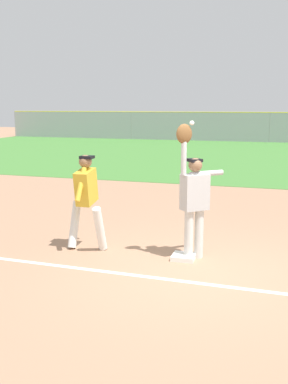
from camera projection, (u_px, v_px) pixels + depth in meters
The scene contains 8 objects.
ground_plane at pixel (196, 272), 7.14m from camera, with size 81.70×81.70×0.00m, color tan.
outfield_grass at pixel (261, 156), 23.25m from camera, with size 41.07×18.80×0.01m, color #478438.
first_base at pixel (184, 257), 7.72m from camera, with size 0.38×0.38×0.08m, color white.
fielder at pixel (194, 194), 7.56m from camera, with size 0.74×0.68×2.28m.
runner at pixel (86, 195), 8.07m from camera, with size 0.72×0.84×1.72m.
baseball at pixel (192, 123), 7.28m from camera, with size 0.07×0.07×0.07m, color white.
outfield_fence at pixel (270, 127), 31.85m from camera, with size 41.15×0.08×2.11m.
parked_car_red at pixel (221, 129), 36.88m from camera, with size 4.56×2.44×1.25m.
Camera 1 is at (1.26, -6.71, 2.57)m, focal length 42.55 mm.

